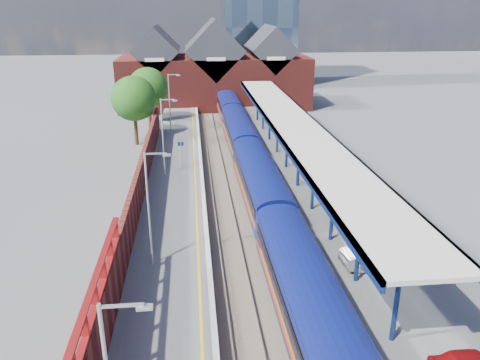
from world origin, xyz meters
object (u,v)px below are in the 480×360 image
object	(u,v)px
lamp_post_c	(164,132)
lamp_post_d	(170,99)
train	(248,151)
platform_sign	(181,150)
parked_car_dark	(380,225)
parked_car_blue	(333,172)
lamp_post_b	(151,203)
parked_car_silver	(377,255)

from	to	relation	value
lamp_post_c	lamp_post_d	bearing A→B (deg)	90.00
train	platform_sign	size ratio (longest dim) A/B	26.37
platform_sign	parked_car_dark	xyz separation A→B (m)	(13.50, -15.63, -1.02)
lamp_post_d	parked_car_dark	distance (m)	33.32
lamp_post_c	lamp_post_d	world-z (taller)	same
lamp_post_c	parked_car_dark	xyz separation A→B (m)	(14.86, -13.63, -3.32)
train	lamp_post_d	xyz separation A→B (m)	(-7.86, 13.14, 2.87)
train	parked_car_dark	bearing A→B (deg)	-66.98
train	platform_sign	world-z (taller)	platform_sign
platform_sign	parked_car_blue	size ratio (longest dim) A/B	0.58
lamp_post_b	train	bearing A→B (deg)	67.39
lamp_post_b	parked_car_blue	world-z (taller)	lamp_post_b
lamp_post_d	parked_car_silver	size ratio (longest dim) A/B	1.62
lamp_post_b	parked_car_silver	size ratio (longest dim) A/B	1.62
lamp_post_b	platform_sign	size ratio (longest dim) A/B	2.80
train	parked_car_blue	world-z (taller)	train
platform_sign	parked_car_dark	world-z (taller)	platform_sign
lamp_post_b	lamp_post_d	distance (m)	32.00
lamp_post_d	parked_car_dark	world-z (taller)	lamp_post_d
platform_sign	parked_car_blue	xyz separation A→B (m)	(13.50, -4.59, -1.09)
lamp_post_b	lamp_post_c	xyz separation A→B (m)	(0.00, 16.00, 0.00)
lamp_post_b	lamp_post_d	bearing A→B (deg)	90.00
lamp_post_c	parked_car_dark	world-z (taller)	lamp_post_c
lamp_post_c	platform_sign	distance (m)	3.34
platform_sign	parked_car_dark	size ratio (longest dim) A/B	0.54
lamp_post_c	parked_car_silver	distance (m)	22.15
lamp_post_c	parked_car_silver	world-z (taller)	lamp_post_c
platform_sign	parked_car_silver	distance (m)	22.82
platform_sign	lamp_post_d	bearing A→B (deg)	95.56
platform_sign	lamp_post_c	bearing A→B (deg)	-124.26
lamp_post_d	platform_sign	world-z (taller)	lamp_post_d
lamp_post_b	parked_car_silver	bearing A→B (deg)	-6.61
train	parked_car_silver	bearing A→B (deg)	-75.45
platform_sign	parked_car_blue	distance (m)	14.30
parked_car_silver	parked_car_blue	distance (m)	15.03
parked_car_silver	parked_car_blue	size ratio (longest dim) A/B	1.00
lamp_post_d	parked_car_blue	world-z (taller)	lamp_post_d
train	parked_car_silver	distance (m)	21.06
parked_car_blue	parked_car_dark	bearing A→B (deg)	-153.25
lamp_post_c	parked_car_blue	xyz separation A→B (m)	(14.86, -2.59, -3.39)
lamp_post_c	parked_car_silver	bearing A→B (deg)	-53.13
parked_car_dark	train	bearing A→B (deg)	15.14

